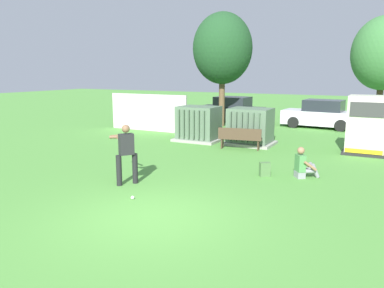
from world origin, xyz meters
name	(u,v)px	position (x,y,z in m)	size (l,w,h in m)	color
ground_plane	(151,217)	(0.00, 0.00, 0.00)	(96.00, 96.00, 0.00)	#51933D
fence_panel	(148,113)	(-7.20, 10.50, 1.00)	(4.80, 0.12, 2.00)	beige
transformer_west	(199,124)	(-3.33, 9.00, 0.79)	(2.10, 1.70, 1.62)	#9E9B93
transformer_mid_west	(250,127)	(-0.87, 9.22, 0.79)	(2.10, 1.70, 1.62)	#9E9B93
generator_enclosure	(367,125)	(3.80, 9.49, 1.14)	(1.60, 1.40, 2.30)	#262626
park_bench	(240,137)	(-0.87, 7.92, 0.54)	(1.84, 0.70, 0.92)	#4C3828
batter	(126,151)	(-2.05, 1.81, 0.98)	(1.46, 1.13, 1.74)	black
sports_ball	(133,198)	(-1.09, 0.77, 0.04)	(0.09, 0.09, 0.09)	white
seated_spectator	(303,166)	(2.34, 4.85, 0.38)	(0.78, 0.69, 0.96)	gray
backpack	(265,169)	(1.25, 4.46, 0.21)	(0.38, 0.37, 0.44)	#4C723F
tree_left	(223,49)	(-4.29, 13.97, 4.50)	(3.44, 3.44, 6.57)	brown
tree_center_left	(383,54)	(4.04, 15.16, 4.10)	(3.13, 3.13, 5.98)	#4C3828
parked_car_leftmost	(231,110)	(-4.56, 16.13, 0.75)	(4.30, 2.12, 1.62)	black
parked_car_left_of_center	(321,115)	(1.08, 16.03, 0.75)	(4.31, 2.15, 1.62)	silver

